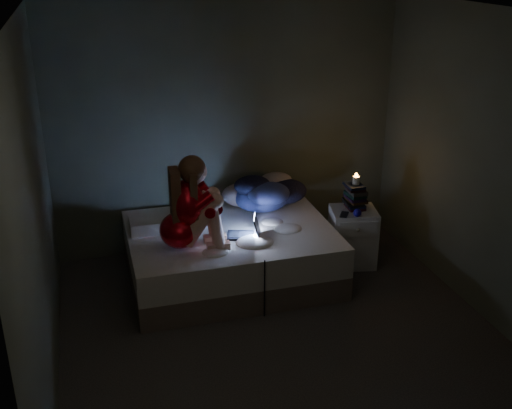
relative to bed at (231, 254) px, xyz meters
name	(u,v)px	position (x,y,z in m)	size (l,w,h in m)	color
floor	(283,339)	(0.18, -1.10, -0.27)	(3.60, 3.80, 0.02)	black
ceiling	(289,13)	(0.18, -1.10, 2.35)	(3.60, 3.80, 0.02)	silver
wall_back	(227,127)	(0.18, 0.81, 1.04)	(3.60, 0.02, 2.60)	#555A4D
wall_front	(411,334)	(0.18, -3.01, 1.04)	(3.60, 0.02, 2.60)	#555A4D
wall_left	(34,220)	(-1.63, -1.10, 1.04)	(0.02, 3.80, 2.60)	#555A4D
wall_right	(493,171)	(1.99, -1.10, 1.04)	(0.02, 3.80, 2.60)	#555A4D
bed	(231,254)	(0.00, 0.00, 0.00)	(1.93, 1.45, 0.53)	beige
pillow	(152,224)	(-0.72, 0.19, 0.33)	(0.42, 0.30, 0.12)	silver
woman	(178,204)	(-0.53, -0.28, 0.70)	(0.54, 0.35, 0.87)	maroon
laptop	(243,226)	(0.08, -0.19, 0.37)	(0.30, 0.21, 0.21)	black
clothes_pile	(262,191)	(0.44, 0.43, 0.45)	(0.62, 0.50, 0.37)	navy
nightstand	(352,237)	(1.27, -0.03, 0.03)	(0.44, 0.39, 0.59)	silver
book_stack	(355,196)	(1.28, 0.01, 0.46)	(0.19, 0.25, 0.27)	black
candle	(356,179)	(1.28, 0.01, 0.64)	(0.07, 0.07, 0.08)	beige
phone	(347,215)	(1.14, -0.14, 0.33)	(0.07, 0.14, 0.01)	black
blue_orb	(361,213)	(1.26, -0.19, 0.37)	(0.08, 0.08, 0.08)	#160D8C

